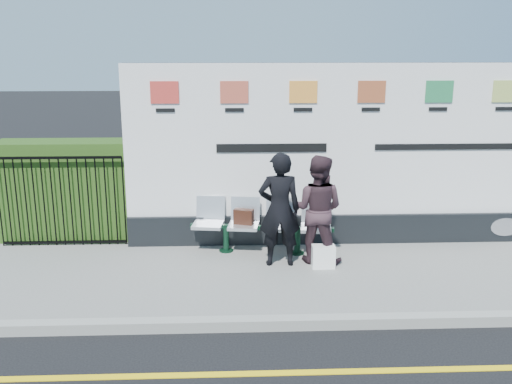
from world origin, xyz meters
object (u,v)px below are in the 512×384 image
bench (262,238)px  woman_right (317,209)px  billboard (367,167)px  woman_left (279,209)px

bench → woman_right: woman_right is taller
billboard → woman_right: 1.39m
bench → woman_right: size_ratio=1.32×
billboard → woman_right: billboard is taller
bench → woman_left: size_ratio=1.27×
billboard → woman_right: bearing=-136.5°
bench → woman_left: woman_left is taller
billboard → woman_left: billboard is taller
bench → woman_right: (0.83, -0.41, 0.60)m
billboard → woman_right: (-0.95, -0.90, -0.46)m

